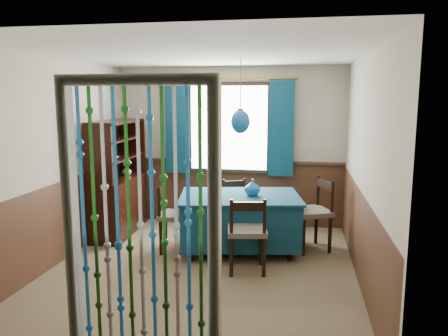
% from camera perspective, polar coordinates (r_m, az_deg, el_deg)
% --- Properties ---
extents(floor, '(4.00, 4.00, 0.00)m').
position_cam_1_polar(floor, '(5.33, -2.88, -13.09)').
color(floor, brown).
rests_on(floor, ground).
extents(ceiling, '(4.00, 4.00, 0.00)m').
position_cam_1_polar(ceiling, '(4.96, -3.12, 14.72)').
color(ceiling, silver).
rests_on(ceiling, ground).
extents(wall_back, '(3.60, 0.00, 3.60)m').
position_cam_1_polar(wall_back, '(6.94, 0.70, 2.81)').
color(wall_back, '#B9AF97').
rests_on(wall_back, ground).
extents(wall_front, '(3.60, 0.00, 3.60)m').
position_cam_1_polar(wall_front, '(3.12, -11.28, -5.31)').
color(wall_front, '#B9AF97').
rests_on(wall_front, ground).
extents(wall_left, '(0.00, 4.00, 4.00)m').
position_cam_1_polar(wall_left, '(5.67, -21.01, 0.77)').
color(wall_left, '#B9AF97').
rests_on(wall_left, ground).
extents(wall_right, '(0.00, 4.00, 4.00)m').
position_cam_1_polar(wall_right, '(4.92, 17.90, -0.27)').
color(wall_right, '#B9AF97').
rests_on(wall_right, ground).
extents(wainscot_back, '(3.60, 0.00, 3.60)m').
position_cam_1_polar(wainscot_back, '(7.05, 0.67, -3.27)').
color(wainscot_back, '#482A1B').
rests_on(wainscot_back, ground).
extents(wainscot_front, '(3.60, 0.00, 3.60)m').
position_cam_1_polar(wainscot_front, '(3.39, -10.77, -17.60)').
color(wainscot_front, '#482A1B').
rests_on(wainscot_front, ground).
extents(wainscot_left, '(0.00, 4.00, 4.00)m').
position_cam_1_polar(wainscot_left, '(5.82, -20.46, -6.56)').
color(wainscot_left, '#482A1B').
rests_on(wainscot_left, ground).
extents(wainscot_right, '(0.00, 4.00, 4.00)m').
position_cam_1_polar(wainscot_right, '(5.09, 17.31, -8.63)').
color(wainscot_right, '#482A1B').
rests_on(wainscot_right, ground).
extents(window, '(1.32, 0.12, 1.42)m').
position_cam_1_polar(window, '(6.87, 0.64, 5.26)').
color(window, black).
rests_on(window, wall_back).
extents(doorway, '(1.16, 0.12, 2.18)m').
position_cam_1_polar(doorway, '(3.23, -10.78, -8.49)').
color(doorway, silver).
rests_on(doorway, ground).
extents(dining_table, '(1.72, 1.33, 0.75)m').
position_cam_1_polar(dining_table, '(5.83, 2.07, -6.61)').
color(dining_table, '#0F384F').
rests_on(dining_table, floor).
extents(chair_near, '(0.52, 0.50, 0.91)m').
position_cam_1_polar(chair_near, '(5.11, 3.05, -8.35)').
color(chair_near, black).
rests_on(chair_near, floor).
extents(chair_far, '(0.52, 0.51, 0.81)m').
position_cam_1_polar(chair_far, '(6.51, 1.62, -4.92)').
color(chair_far, black).
rests_on(chair_far, floor).
extents(chair_left, '(0.48, 0.49, 0.90)m').
position_cam_1_polar(chair_left, '(5.84, -6.61, -6.20)').
color(chair_left, black).
rests_on(chair_left, floor).
extents(chair_right, '(0.61, 0.62, 0.96)m').
position_cam_1_polar(chair_right, '(5.96, 11.54, -5.69)').
color(chair_right, black).
rests_on(chair_right, floor).
extents(sideboard, '(0.50, 1.31, 1.69)m').
position_cam_1_polar(sideboard, '(6.73, -13.66, -3.36)').
color(sideboard, black).
rests_on(sideboard, floor).
extents(pendant_lamp, '(0.24, 0.24, 0.93)m').
position_cam_1_polar(pendant_lamp, '(5.61, 2.15, 6.10)').
color(pendant_lamp, olive).
rests_on(pendant_lamp, ceiling).
extents(vase_table, '(0.24, 0.24, 0.20)m').
position_cam_1_polar(vase_table, '(5.73, 3.73, -2.63)').
color(vase_table, '#14518B').
rests_on(vase_table, dining_table).
extents(bowl_shelf, '(0.23, 0.23, 0.06)m').
position_cam_1_polar(bowl_shelf, '(6.31, -14.52, 1.27)').
color(bowl_shelf, beige).
rests_on(bowl_shelf, sideboard).
extents(vase_sideboard, '(0.19, 0.19, 0.17)m').
position_cam_1_polar(vase_sideboard, '(6.83, -12.61, -0.23)').
color(vase_sideboard, beige).
rests_on(vase_sideboard, sideboard).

